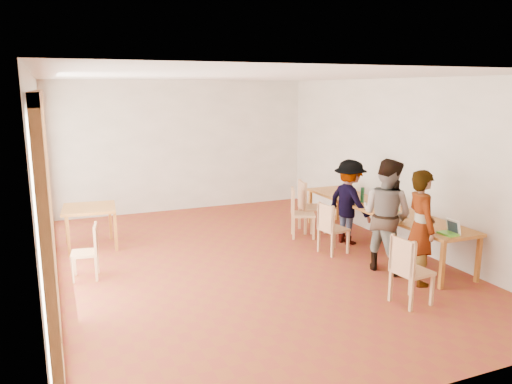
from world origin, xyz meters
TOP-DOWN VIEW (x-y plane):
  - ground at (0.00, 0.00)m, footprint 8.00×8.00m
  - wall_back at (0.00, 4.00)m, footprint 6.00×0.10m
  - wall_front at (0.00, -4.00)m, footprint 6.00×0.10m
  - wall_right at (3.00, 0.00)m, footprint 0.10×8.00m
  - window_wall at (-2.96, 0.00)m, footprint 0.10×8.00m
  - ceiling at (0.00, 0.00)m, footprint 6.00×8.00m
  - communal_table at (2.50, -0.19)m, footprint 0.80×4.00m
  - side_table at (-2.29, 1.80)m, footprint 0.90×0.90m
  - chair_near at (1.34, -2.37)m, footprint 0.48×0.48m
  - chair_mid at (1.49, -0.16)m, footprint 0.48×0.48m
  - chair_far at (1.44, 0.94)m, footprint 0.58×0.58m
  - chair_empty at (1.79, 1.20)m, footprint 0.56×0.56m
  - chair_spare at (-2.41, 0.25)m, footprint 0.44×0.44m
  - person_near at (2.02, -1.81)m, footprint 0.55×0.70m
  - person_mid at (1.91, -1.15)m, footprint 0.92×1.04m
  - person_far at (2.13, 0.23)m, footprint 0.74×1.09m
  - laptop_near at (2.40, -1.99)m, footprint 0.23×0.27m
  - laptop_mid at (2.56, -0.48)m, footprint 0.21×0.24m
  - laptop_far at (2.56, 1.02)m, footprint 0.27×0.30m
  - yellow_mug at (2.51, -0.43)m, footprint 0.14×0.14m
  - green_bottle at (2.41, 0.24)m, footprint 0.07×0.07m
  - clear_glass at (2.75, 0.13)m, footprint 0.07×0.07m
  - condiment_cup at (2.46, -0.97)m, footprint 0.08×0.08m
  - pink_phone at (2.77, 1.58)m, footprint 0.05×0.10m
  - black_pouch at (2.19, 0.36)m, footprint 0.16×0.26m

SIDE VIEW (x-z plane):
  - ground at x=0.00m, z-range 0.00..0.00m
  - chair_spare at x=-2.41m, z-range 0.29..0.73m
  - chair_mid at x=1.49m, z-range 0.31..0.78m
  - chair_near at x=1.34m, z-range 0.32..0.82m
  - chair_far at x=1.44m, z-range 0.33..0.83m
  - chair_empty at x=1.79m, z-range 0.36..0.90m
  - side_table at x=-2.29m, z-range 0.29..1.04m
  - communal_table at x=2.50m, z-range 0.33..1.08m
  - pink_phone at x=2.77m, z-range 0.75..0.76m
  - condiment_cup at x=2.46m, z-range 0.75..0.81m
  - person_far at x=2.13m, z-range 0.00..1.56m
  - yellow_mug at x=2.51m, z-range 0.75..0.84m
  - clear_glass at x=2.75m, z-range 0.75..0.84m
  - black_pouch at x=2.19m, z-range 0.75..0.84m
  - laptop_mid at x=2.56m, z-range 0.71..0.89m
  - laptop_near at x=2.40m, z-range 0.70..0.92m
  - laptop_far at x=2.56m, z-range 0.70..0.93m
  - person_near at x=2.02m, z-range 0.00..1.69m
  - person_mid at x=1.91m, z-range 0.00..1.77m
  - green_bottle at x=2.41m, z-range 0.75..1.03m
  - wall_back at x=0.00m, z-range 0.00..3.00m
  - wall_front at x=0.00m, z-range 0.00..3.00m
  - wall_right at x=3.00m, z-range 0.00..3.00m
  - window_wall at x=-2.96m, z-range 0.00..3.00m
  - ceiling at x=0.00m, z-range 3.00..3.04m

